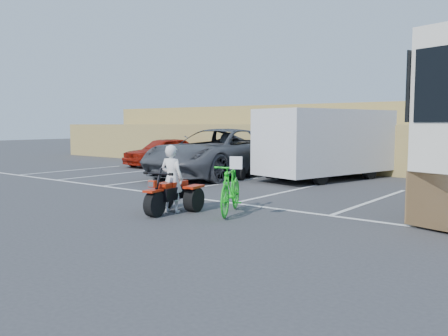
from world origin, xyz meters
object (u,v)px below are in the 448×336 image
Objects in this scene: green_dirt_bike at (231,188)px; red_car at (164,152)px; grey_pickup at (218,152)px; cargo_trailer at (327,142)px; quad_atv_blue at (235,179)px; quad_atv_green at (289,178)px; red_trike_atv at (168,213)px; rider at (172,179)px.

red_car is at bearing 116.40° from green_dirt_bike.
red_car reaches higher than green_dirt_bike.
cargo_trailer reaches higher than grey_pickup.
red_car is at bearing 143.42° from quad_atv_blue.
cargo_trailer is (3.82, 1.62, 0.45)m from grey_pickup.
cargo_trailer is 3.64m from quad_atv_blue.
grey_pickup is 5.26m from red_car.
grey_pickup is 1.40m from quad_atv_blue.
green_dirt_bike is 7.62m from cargo_trailer.
green_dirt_bike is 1.43× the size of quad_atv_blue.
cargo_trailer reaches higher than quad_atv_green.
grey_pickup is 4.17m from cargo_trailer.
rider reaches higher than red_trike_atv.
cargo_trailer is (-0.12, 8.28, 1.38)m from red_trike_atv.
grey_pickup is (-3.94, 6.66, 0.93)m from red_trike_atv.
rider is at bearing -176.64° from green_dirt_bike.
rider is at bearing 90.00° from red_trike_atv.
grey_pickup reaches higher than green_dirt_bike.
red_car is 6.34m from quad_atv_blue.
green_dirt_bike is at bearing -28.78° from red_car.
red_car reaches higher than quad_atv_blue.
green_dirt_bike reaches higher than quad_atv_green.
cargo_trailer reaches higher than rider.
green_dirt_bike is 6.95m from quad_atv_blue.
cargo_trailer is 1.96m from quad_atv_green.
quad_atv_green reaches higher than red_trike_atv.
rider is 6.93m from quad_atv_blue.
grey_pickup reaches higher than quad_atv_green.
cargo_trailer reaches higher than quad_atv_blue.
rider is 8.16m from cargo_trailer.
rider is 1.39m from green_dirt_bike.
red_car is (-8.81, 8.41, -0.09)m from rider.
cargo_trailer is (8.72, -0.27, 0.68)m from red_car.
grey_pickup is 2.92m from quad_atv_green.
red_trike_atv is 12.32m from red_car.
rider reaches higher than quad_atv_green.
green_dirt_bike is 0.48× the size of red_car.
red_car is (-4.90, 1.89, -0.23)m from grey_pickup.
quad_atv_blue is at bearing -75.37° from rider.
rider is 0.38× the size of red_car.
quad_atv_blue is 0.84× the size of quad_atv_green.
grey_pickup reaches higher than quad_atv_blue.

